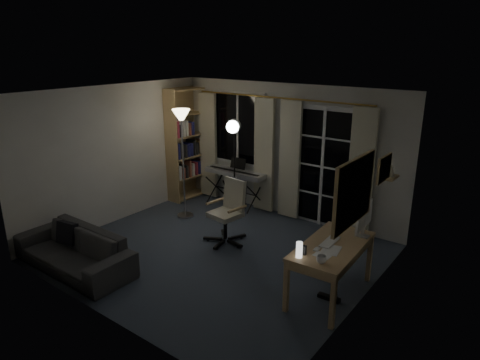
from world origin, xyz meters
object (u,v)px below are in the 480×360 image
monitor (364,217)px  keyboard_piano (235,173)px  studio_light (234,137)px  torchiere_lamp (182,131)px  bookshelf (187,146)px  mug (321,258)px  office_chair (231,205)px  sofa (73,244)px  desk (332,251)px

monitor → keyboard_piano: bearing=154.7°
studio_light → torchiere_lamp: bearing=-159.9°
bookshelf → monitor: 4.38m
bookshelf → mug: 4.66m
bookshelf → mug: (4.11, -2.18, -0.30)m
torchiere_lamp → studio_light: bearing=43.4°
studio_light → monitor: 3.01m
keyboard_piano → office_chair: 1.46m
torchiere_lamp → office_chair: 1.65m
bookshelf → office_chair: bearing=-28.8°
monitor → studio_light: bearing=158.5°
mug → sofa: mug is taller
keyboard_piano → desk: bearing=-32.4°
keyboard_piano → studio_light: bearing=-57.2°
bookshelf → office_chair: (2.03, -1.17, -0.46)m
office_chair → sofa: office_chair is taller
keyboard_piano → office_chair: size_ratio=1.24×
bookshelf → mug: size_ratio=19.44×
bookshelf → sofa: 3.39m
bookshelf → monitor: bookshelf is taller
monitor → sofa: 3.96m
bookshelf → keyboard_piano: bookshelf is taller
desk → office_chair: bearing=162.9°
bookshelf → office_chair: bookshelf is taller
office_chair → mug: bearing=-18.5°
studio_light → office_chair: 1.40m
mug → sofa: (-3.28, -1.04, -0.39)m
keyboard_piano → monitor: 3.27m
bookshelf → desk: (4.01, -1.68, -0.45)m
torchiere_lamp → sofa: (0.09, -2.33, -1.22)m
torchiere_lamp → desk: (3.27, -0.79, -0.97)m
studio_light → office_chair: size_ratio=1.79×
bookshelf → desk: bearing=-21.6°
desk → monitor: size_ratio=2.64×
torchiere_lamp → keyboard_piano: bearing=63.4°
office_chair → desk: size_ratio=0.76×
mug → studio_light: bearing=144.8°
bookshelf → desk: bookshelf is taller
keyboard_piano → sofa: size_ratio=0.66×
monitor → bookshelf: bearing=161.2°
bookshelf → sofa: (0.83, -3.21, -0.69)m
mug → desk: bearing=101.3°
office_chair → keyboard_piano: bearing=132.1°
torchiere_lamp → keyboard_piano: size_ratio=1.57×
office_chair → mug: office_chair is taller
mug → keyboard_piano: bearing=142.8°
bookshelf → sofa: bearing=-74.4°
office_chair → sofa: size_ratio=0.54×
studio_light → sofa: 3.20m
mug → torchiere_lamp: bearing=159.0°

